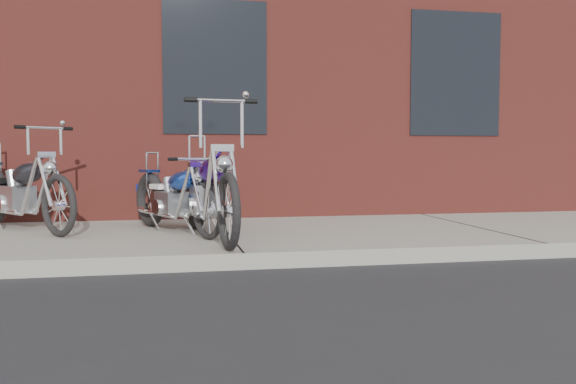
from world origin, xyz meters
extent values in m
plane|color=#272728|center=(0.00, 0.00, 0.00)|extent=(120.00, 120.00, 0.00)
cube|color=gray|center=(0.00, 1.50, 0.07)|extent=(22.00, 3.00, 0.15)
cube|color=maroon|center=(0.00, 8.00, 4.00)|extent=(22.00, 10.00, 8.00)
torus|color=black|center=(-0.30, 1.74, 0.55)|extent=(0.25, 0.81, 0.80)
torus|color=black|center=(-0.10, 0.01, 0.51)|extent=(0.16, 0.72, 0.72)
cube|color=#A6A7AC|center=(-0.22, 1.04, 0.54)|extent=(0.36, 0.48, 0.33)
ellipsoid|color=#39158A|center=(-0.18, 0.73, 0.86)|extent=(0.36, 0.64, 0.34)
cube|color=black|center=(-0.25, 1.32, 0.76)|extent=(0.30, 0.34, 0.07)
cylinder|color=white|center=(-0.11, 0.15, 0.80)|extent=(0.08, 0.32, 0.60)
cylinder|color=white|center=(-0.13, 0.29, 1.54)|extent=(0.61, 0.11, 0.03)
cylinder|color=white|center=(-0.29, 1.65, 0.97)|extent=(0.03, 0.03, 0.53)
cylinder|color=white|center=(-0.12, 1.30, 0.39)|extent=(0.17, 1.00, 0.05)
torus|color=black|center=(-0.80, 2.10, 0.48)|extent=(0.39, 0.65, 0.66)
torus|color=black|center=(-0.19, 0.81, 0.45)|extent=(0.31, 0.56, 0.59)
cube|color=#A6A7AC|center=(-0.55, 1.58, 0.47)|extent=(0.39, 0.44, 0.27)
ellipsoid|color=blue|center=(-0.45, 1.34, 0.73)|extent=(0.43, 0.56, 0.28)
cube|color=silver|center=(-0.66, 1.79, 0.65)|extent=(0.31, 0.32, 0.05)
cylinder|color=white|center=(-0.24, 0.91, 0.69)|extent=(0.15, 0.26, 0.49)
cylinder|color=white|center=(-0.29, 1.01, 0.98)|extent=(0.47, 0.24, 0.03)
cylinder|color=white|center=(-0.77, 2.04, 0.83)|extent=(0.03, 0.03, 0.44)
cylinder|color=white|center=(-0.54, 1.80, 0.35)|extent=(0.39, 0.76, 0.04)
torus|color=black|center=(-1.69, 1.33, 0.49)|extent=(0.47, 0.57, 0.67)
cube|color=#A6A7AC|center=(-2.28, 2.08, 0.51)|extent=(0.48, 0.50, 0.31)
ellipsoid|color=#242329|center=(-2.11, 1.86, 0.81)|extent=(0.56, 0.61, 0.32)
cube|color=black|center=(-2.45, 2.30, 0.72)|extent=(0.37, 0.38, 0.06)
cylinder|color=white|center=(-1.77, 1.43, 0.76)|extent=(0.22, 0.26, 0.56)
cylinder|color=white|center=(-1.85, 1.53, 1.32)|extent=(0.47, 0.37, 0.03)
cylinder|color=white|center=(-2.32, 2.34, 0.38)|extent=(0.61, 0.76, 0.05)
camera|label=1|loc=(-0.67, -5.33, 1.03)|focal=38.00mm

